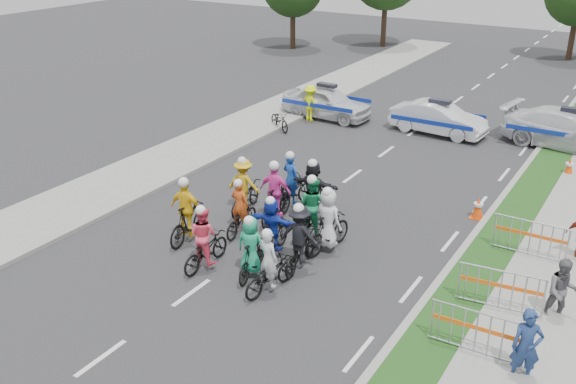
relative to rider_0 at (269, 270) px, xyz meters
The scene contains 30 objects.
ground 2.03m from the rider_0, 145.55° to the right, with size 90.00×90.00×0.00m, color #28282B.
curb_right 5.26m from the rider_0, 48.13° to the left, with size 0.20×60.00×0.12m, color gray.
grass_strip 5.75m from the rider_0, 42.91° to the left, with size 1.20×60.00×0.11m, color #1B3E14.
sidewalk_right 7.17m from the rider_0, 33.04° to the left, with size 2.40×60.00×0.13m, color gray.
sidewalk_left 9.01m from the rider_0, 154.31° to the left, with size 3.00×60.00×0.13m, color gray.
rider_0 is the anchor object (origin of this frame).
rider_1 0.86m from the rider_0, 155.51° to the left, with size 0.82×1.73×1.76m.
rider_2 2.11m from the rider_0, behind, with size 0.76×1.79×1.82m.
rider_3 3.59m from the rider_0, 163.33° to the left, with size 1.04×1.94×1.99m.
rider_4 1.39m from the rider_0, 87.73° to the left, with size 1.12×1.93×1.90m.
rider_5 1.90m from the rider_0, 120.79° to the left, with size 1.42×1.70×1.76m.
rider_6 3.31m from the rider_0, 137.75° to the left, with size 0.77×1.75×1.73m.
rider_7 2.62m from the rider_0, 84.91° to the left, with size 0.89×1.91×1.95m.
rider_8 3.19m from the rider_0, 100.01° to the left, with size 0.89×1.97×1.94m.
rider_9 3.91m from the rider_0, 120.21° to the left, with size 1.04×1.95×2.01m.
rider_10 4.71m from the rider_0, 132.66° to the left, with size 1.11×1.90×1.87m.
rider_11 4.40m from the rider_0, 105.29° to the left, with size 1.55×1.86×1.95m.
rider_12 5.03m from the rider_0, 115.11° to the left, with size 0.98×1.96×1.91m.
police_car_0 14.92m from the rider_0, 113.02° to the left, with size 1.69×4.20×1.43m, color silver.
police_car_1 14.17m from the rider_0, 92.76° to the left, with size 1.41×4.04×1.33m, color silver.
police_car_2 15.67m from the rider_0, 73.74° to the left, with size 2.12×5.22×1.52m, color silver.
spectator_0 6.15m from the rider_0, ahead, with size 0.60×0.39×1.64m, color navy.
spectator_1 6.81m from the rider_0, 20.71° to the left, with size 0.77×0.60×1.59m, color #59585D.
marshal_hiviz 14.37m from the rider_0, 115.71° to the left, with size 1.05×0.61×1.63m, color #E7FF0D.
barrier_0 5.10m from the rider_0, ahead, with size 2.00×0.50×1.12m, color #A5A8AD, non-canonical shape.
barrier_1 5.49m from the rider_0, 21.96° to the left, with size 2.00×0.50×1.12m, color #A5A8AD, non-canonical shape.
barrier_2 7.19m from the rider_0, 44.85° to the left, with size 2.00×0.50×1.12m, color #A5A8AD, non-canonical shape.
cone_0 7.57m from the rider_0, 65.07° to the left, with size 0.40×0.40×0.70m.
cone_1 12.96m from the rider_0, 67.50° to the left, with size 0.40×0.40×0.70m.
parked_bike 12.95m from the rider_0, 121.13° to the left, with size 0.57×1.65×0.87m, color black.
Camera 1 is at (9.16, -10.32, 8.67)m, focal length 40.00 mm.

